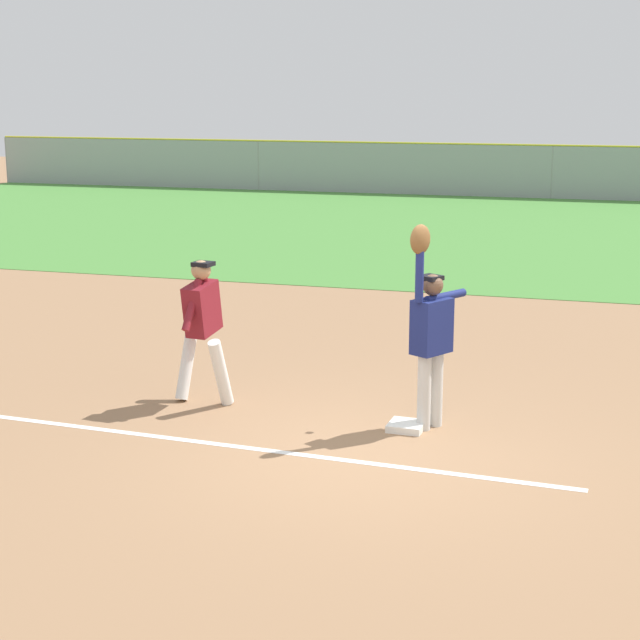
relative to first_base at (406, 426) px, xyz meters
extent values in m
plane|color=#936D4C|center=(-0.22, -0.82, -0.04)|extent=(76.52, 76.52, 0.00)
cube|color=#478438|center=(-0.22, 16.10, -0.04)|extent=(41.06, 16.92, 0.01)
cube|color=white|center=(-4.00, -0.90, -0.04)|extent=(11.98, 0.82, 0.01)
cube|color=white|center=(0.00, 0.00, 0.00)|extent=(0.40, 0.40, 0.08)
cylinder|color=silver|center=(0.28, 0.24, 0.39)|extent=(0.20, 0.20, 0.85)
cylinder|color=silver|center=(0.18, 0.07, 0.39)|extent=(0.20, 0.20, 0.85)
cube|color=navy|center=(0.23, 0.15, 1.11)|extent=(0.44, 0.51, 0.60)
sphere|color=brown|center=(0.23, 0.15, 1.56)|extent=(0.31, 0.31, 0.23)
cube|color=black|center=(0.20, 0.17, 1.64)|extent=(0.29, 0.28, 0.05)
cylinder|color=navy|center=(0.12, -0.04, 1.72)|extent=(0.12, 0.12, 0.62)
cylinder|color=navy|center=(0.34, 0.34, 1.41)|extent=(0.39, 0.58, 0.09)
ellipsoid|color=brown|center=(0.12, -0.04, 2.08)|extent=(0.26, 0.31, 0.32)
cylinder|color=white|center=(-2.25, 0.18, 0.38)|extent=(0.21, 0.45, 0.85)
cylinder|color=white|center=(-2.78, 0.41, 0.38)|extent=(0.21, 0.45, 0.85)
cube|color=maroon|center=(-2.51, 0.30, 1.11)|extent=(0.33, 0.56, 0.66)
sphere|color=tan|center=(-2.51, 0.30, 1.56)|extent=(0.26, 0.26, 0.23)
cube|color=black|center=(-2.48, 0.29, 1.64)|extent=(0.25, 0.23, 0.05)
cylinder|color=maroon|center=(-2.48, 0.51, 1.19)|extent=(0.14, 0.41, 0.58)
cylinder|color=maroon|center=(-2.54, 0.08, 1.19)|extent=(0.14, 0.41, 0.58)
sphere|color=white|center=(0.01, 0.50, 1.67)|extent=(0.07, 0.07, 0.07)
cube|color=#93999E|center=(-0.22, 24.56, 0.82)|extent=(41.06, 0.06, 1.72)
cylinder|color=yellow|center=(-0.22, 24.56, 1.71)|extent=(41.06, 0.06, 0.06)
cylinder|color=gray|center=(-20.75, 24.56, 0.82)|extent=(0.08, 0.08, 1.72)
cylinder|color=gray|center=(-10.49, 24.56, 0.82)|extent=(0.08, 0.08, 1.72)
cylinder|color=gray|center=(-0.22, 24.56, 0.82)|extent=(0.08, 0.08, 1.72)
cube|color=#B7B7BC|center=(-8.05, 27.42, 0.53)|extent=(4.52, 2.21, 0.55)
cube|color=#2D333D|center=(-8.05, 27.42, 1.01)|extent=(2.32, 1.90, 0.40)
cylinder|color=black|center=(-6.67, 28.47, 0.26)|extent=(0.61, 0.26, 0.60)
cylinder|color=black|center=(-6.53, 26.57, 0.26)|extent=(0.61, 0.26, 0.60)
cylinder|color=black|center=(-9.56, 28.27, 0.26)|extent=(0.61, 0.26, 0.60)
cylinder|color=black|center=(-9.43, 26.37, 0.26)|extent=(0.61, 0.26, 0.60)
cube|color=#23389E|center=(-1.40, 27.65, 0.53)|extent=(4.46, 2.05, 0.55)
cube|color=#2D333D|center=(-1.40, 27.65, 1.01)|extent=(2.26, 1.82, 0.40)
cylinder|color=black|center=(0.01, 28.64, 0.26)|extent=(0.61, 0.24, 0.60)
cylinder|color=black|center=(0.08, 26.75, 0.26)|extent=(0.61, 0.24, 0.60)
cylinder|color=black|center=(-2.88, 28.55, 0.26)|extent=(0.61, 0.24, 0.60)
cylinder|color=black|center=(-2.82, 26.65, 0.26)|extent=(0.61, 0.24, 0.60)
camera|label=1|loc=(2.15, -10.70, 3.67)|focal=58.39mm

